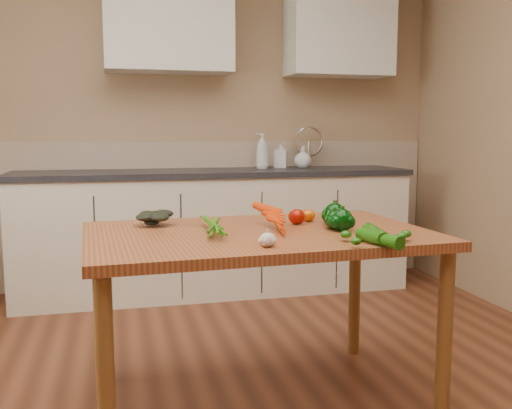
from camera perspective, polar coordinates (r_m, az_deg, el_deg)
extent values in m
cube|color=tan|center=(4.44, -7.52, 8.84)|extent=(4.00, 0.02, 2.60)
cube|color=tan|center=(4.45, -7.32, -0.84)|extent=(3.98, 0.03, 1.10)
cube|color=beige|center=(4.21, -4.13, -2.93)|extent=(2.80, 0.60, 0.86)
cube|color=#292A2E|center=(4.15, -4.19, 3.19)|extent=(2.84, 0.64, 0.04)
cube|color=#99999E|center=(4.36, 6.05, 2.83)|extent=(0.55, 0.42, 0.10)
cylinder|color=silver|center=(4.52, 5.30, 5.29)|extent=(0.02, 0.02, 0.24)
cube|color=silver|center=(4.30, -8.76, 17.57)|extent=(0.90, 0.35, 0.70)
cube|color=silver|center=(4.61, 8.31, 16.89)|extent=(0.80, 0.35, 0.70)
cube|color=#A1542E|center=(2.40, 0.26, -3.15)|extent=(1.46, 0.98, 0.04)
cylinder|color=brown|center=(2.04, -14.80, -16.57)|extent=(0.06, 0.06, 0.72)
cylinder|color=brown|center=(2.43, 18.32, -12.68)|extent=(0.06, 0.06, 0.72)
cylinder|color=brown|center=(2.78, -15.33, -10.04)|extent=(0.06, 0.06, 0.72)
cylinder|color=brown|center=(3.08, 9.83, -8.16)|extent=(0.06, 0.06, 0.72)
imported|color=silver|center=(4.28, 0.64, 5.37)|extent=(0.10, 0.10, 0.26)
imported|color=silver|center=(4.38, 2.49, 5.04)|extent=(0.13, 0.13, 0.21)
imported|color=silver|center=(4.38, 4.72, 4.74)|extent=(0.16, 0.16, 0.17)
ellipsoid|color=beige|center=(2.07, 1.18, -3.54)|extent=(0.06, 0.06, 0.05)
sphere|color=black|center=(2.46, 7.84, -1.54)|extent=(0.08, 0.08, 0.08)
sphere|color=black|center=(2.55, 7.88, -1.01)|extent=(0.10, 0.10, 0.10)
sphere|color=black|center=(2.42, 8.63, -1.55)|extent=(0.09, 0.09, 0.09)
ellipsoid|color=#970E02|center=(2.57, 4.09, -1.22)|extent=(0.08, 0.08, 0.07)
ellipsoid|color=#C64D04|center=(2.65, 5.25, -1.10)|extent=(0.06, 0.06, 0.06)
ellipsoid|color=#C64D04|center=(2.66, 7.28, -1.10)|extent=(0.06, 0.06, 0.06)
cylinder|color=#134807|center=(2.22, 11.90, -2.92)|extent=(0.10, 0.24, 0.05)
cylinder|color=#134807|center=(2.15, 12.25, -3.34)|extent=(0.10, 0.22, 0.05)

